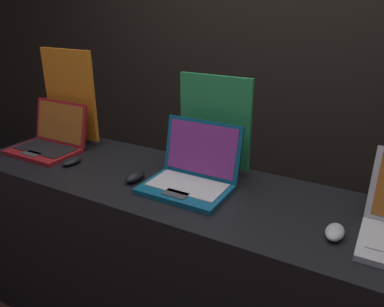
# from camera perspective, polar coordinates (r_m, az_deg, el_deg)

# --- Properties ---
(wall_back) EXTENTS (8.00, 0.05, 2.80)m
(wall_back) POSITION_cam_1_polar(r_m,az_deg,el_deg) (2.62, 14.82, 17.28)
(wall_back) COLOR black
(wall_back) RESTS_ON ground_plane
(display_counter) EXTENTS (2.17, 0.58, 0.87)m
(display_counter) POSITION_cam_1_polar(r_m,az_deg,el_deg) (1.79, -0.17, -17.64)
(display_counter) COLOR black
(display_counter) RESTS_ON ground_plane
(laptop_front) EXTENTS (0.35, 0.28, 0.24)m
(laptop_front) POSITION_cam_1_polar(r_m,az_deg,el_deg) (2.05, -20.82, 1.97)
(laptop_front) COLOR maroon
(laptop_front) RESTS_ON display_counter
(mouse_front) EXTENTS (0.06, 0.11, 0.03)m
(mouse_front) POSITION_cam_1_polar(r_m,az_deg,el_deg) (1.85, -17.85, -1.09)
(mouse_front) COLOR black
(mouse_front) RESTS_ON display_counter
(promo_stand_front) EXTENTS (0.34, 0.07, 0.49)m
(promo_stand_front) POSITION_cam_1_polar(r_m,az_deg,el_deg) (2.11, -18.04, 7.95)
(promo_stand_front) COLOR black
(promo_stand_front) RESTS_ON display_counter
(laptop_middle) EXTENTS (0.35, 0.30, 0.26)m
(laptop_middle) POSITION_cam_1_polar(r_m,az_deg,el_deg) (1.53, 0.08, -2.97)
(laptop_middle) COLOR #0F5170
(laptop_middle) RESTS_ON display_counter
(mouse_middle) EXTENTS (0.06, 0.12, 0.04)m
(mouse_middle) POSITION_cam_1_polar(r_m,az_deg,el_deg) (1.62, -8.66, -3.46)
(mouse_middle) COLOR black
(mouse_middle) RESTS_ON display_counter
(promo_stand_middle) EXTENTS (0.34, 0.07, 0.43)m
(promo_stand_middle) POSITION_cam_1_polar(r_m,az_deg,el_deg) (1.65, 3.55, 4.16)
(promo_stand_middle) COLOR black
(promo_stand_middle) RESTS_ON display_counter
(mouse_back) EXTENTS (0.06, 0.10, 0.03)m
(mouse_back) POSITION_cam_1_polar(r_m,az_deg,el_deg) (1.32, 20.94, -11.12)
(mouse_back) COLOR #B2B2B7
(mouse_back) RESTS_ON display_counter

